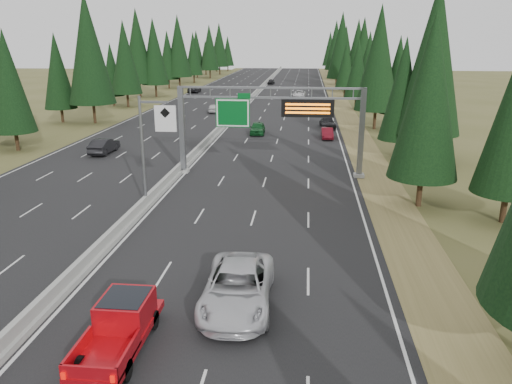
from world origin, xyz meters
TOP-DOWN VIEW (x-y plane):
  - road at (0.00, 80.00)m, footprint 32.00×260.00m
  - shoulder_right at (17.80, 80.00)m, footprint 3.60×260.00m
  - shoulder_left at (-17.80, 80.00)m, footprint 3.60×260.00m
  - median_barrier at (0.00, 80.00)m, footprint 0.70×260.00m
  - sign_gantry at (8.92, 34.88)m, footprint 16.75×0.98m
  - hov_sign_pole at (0.58, 24.97)m, footprint 2.80×0.50m
  - tree_row_right at (21.86, 75.86)m, footprint 11.89×239.90m
  - tree_row_left at (-21.98, 60.68)m, footprint 11.80×238.68m
  - silver_minivan at (8.54, 11.74)m, footprint 3.20×6.71m
  - red_pickup at (4.39, 8.33)m, footprint 2.02×5.65m
  - car_ahead_green at (5.18, 55.08)m, footprint 1.99×4.61m
  - car_ahead_dkred at (14.01, 52.92)m, footprint 1.48×3.98m
  - car_ahead_dkgrey at (14.35, 60.85)m, footprint 2.30×4.98m
  - car_ahead_white at (9.80, 98.56)m, footprint 2.82×5.37m
  - car_ahead_far at (1.50, 130.34)m, footprint 1.84×4.12m
  - car_onc_near at (-10.07, 42.10)m, footprint 1.77×4.92m
  - car_onc_blue at (-10.37, 67.84)m, footprint 2.37×5.07m
  - car_onc_white at (-4.08, 74.13)m, footprint 2.10×4.33m
  - car_onc_far at (-14.50, 106.32)m, footprint 2.66×5.45m

SIDE VIEW (x-z plane):
  - shoulder_right at x=17.80m, z-range 0.00..0.06m
  - shoulder_left at x=-17.80m, z-range 0.00..0.06m
  - road at x=0.00m, z-range 0.00..0.08m
  - median_barrier at x=0.00m, z-range -0.01..0.84m
  - car_ahead_dkred at x=14.01m, z-range 0.08..1.38m
  - car_ahead_far at x=1.50m, z-range 0.08..1.46m
  - car_ahead_dkgrey at x=14.35m, z-range 0.08..1.49m
  - car_onc_white at x=-4.08m, z-range 0.08..1.50m
  - car_onc_blue at x=-10.37m, z-range 0.08..1.51m
  - car_ahead_white at x=9.80m, z-range 0.08..1.52m
  - car_onc_far at x=-14.50m, z-range 0.08..1.57m
  - car_ahead_green at x=5.18m, z-range 0.08..1.63m
  - car_onc_near at x=-10.07m, z-range 0.08..1.69m
  - silver_minivan at x=8.54m, z-range 0.08..1.93m
  - red_pickup at x=4.39m, z-range 0.18..2.02m
  - hov_sign_pole at x=0.58m, z-range 0.72..8.72m
  - sign_gantry at x=8.92m, z-range 1.37..9.17m
  - tree_row_right at x=21.86m, z-range -0.59..18.40m
  - tree_row_left at x=-21.98m, z-range 0.05..18.77m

